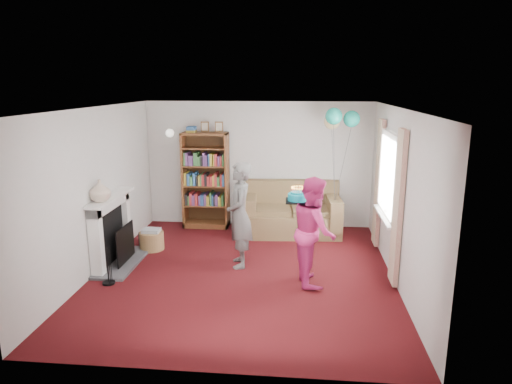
# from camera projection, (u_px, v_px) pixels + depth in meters

# --- Properties ---
(ground) EXTENTS (5.00, 5.00, 0.00)m
(ground) POSITION_uv_depth(u_px,v_px,m) (243.00, 273.00, 7.01)
(ground) COLOR black
(ground) RESTS_ON ground
(wall_back) EXTENTS (4.50, 0.02, 2.50)m
(wall_back) POSITION_uv_depth(u_px,v_px,m) (258.00, 165.00, 9.15)
(wall_back) COLOR silver
(wall_back) RESTS_ON ground
(wall_left) EXTENTS (0.02, 5.00, 2.50)m
(wall_left) POSITION_uv_depth(u_px,v_px,m) (96.00, 191.00, 6.94)
(wall_left) COLOR silver
(wall_left) RESTS_ON ground
(wall_right) EXTENTS (0.02, 5.00, 2.50)m
(wall_right) POSITION_uv_depth(u_px,v_px,m) (400.00, 198.00, 6.51)
(wall_right) COLOR silver
(wall_right) RESTS_ON ground
(ceiling) EXTENTS (4.50, 5.00, 0.01)m
(ceiling) POSITION_uv_depth(u_px,v_px,m) (242.00, 108.00, 6.43)
(ceiling) COLOR white
(ceiling) RESTS_ON wall_back
(fireplace) EXTENTS (0.55, 1.80, 1.12)m
(fireplace) POSITION_uv_depth(u_px,v_px,m) (115.00, 233.00, 7.28)
(fireplace) COLOR #3F3F42
(fireplace) RESTS_ON ground
(window_bay) EXTENTS (0.14, 2.02, 2.20)m
(window_bay) POSITION_uv_depth(u_px,v_px,m) (388.00, 191.00, 7.11)
(window_bay) COLOR white
(window_bay) RESTS_ON ground
(wall_sconce) EXTENTS (0.16, 0.23, 0.16)m
(wall_sconce) POSITION_uv_depth(u_px,v_px,m) (170.00, 133.00, 9.03)
(wall_sconce) COLOR gold
(wall_sconce) RESTS_ON ground
(bookcase) EXTENTS (0.90, 0.42, 2.12)m
(bookcase) POSITION_uv_depth(u_px,v_px,m) (206.00, 181.00, 9.12)
(bookcase) COLOR #472B14
(bookcase) RESTS_ON ground
(sofa) EXTENTS (1.85, 0.98, 0.98)m
(sofa) POSITION_uv_depth(u_px,v_px,m) (291.00, 214.00, 8.87)
(sofa) COLOR brown
(sofa) RESTS_ON ground
(wicker_basket) EXTENTS (0.42, 0.42, 0.38)m
(wicker_basket) POSITION_uv_depth(u_px,v_px,m) (152.00, 240.00, 7.97)
(wicker_basket) COLOR #A37A4C
(wicker_basket) RESTS_ON ground
(person_striped) EXTENTS (0.51, 0.67, 1.67)m
(person_striped) POSITION_uv_depth(u_px,v_px,m) (240.00, 215.00, 7.12)
(person_striped) COLOR black
(person_striped) RESTS_ON ground
(person_magenta) EXTENTS (0.70, 0.84, 1.57)m
(person_magenta) POSITION_uv_depth(u_px,v_px,m) (314.00, 231.00, 6.53)
(person_magenta) COLOR #C02667
(person_magenta) RESTS_ON ground
(birthday_cake) EXTENTS (0.37, 0.37, 0.22)m
(birthday_cake) POSITION_uv_depth(u_px,v_px,m) (298.00, 197.00, 6.81)
(birthday_cake) COLOR black
(birthday_cake) RESTS_ON ground
(balloons) EXTENTS (0.63, 0.68, 1.74)m
(balloons) POSITION_uv_depth(u_px,v_px,m) (339.00, 119.00, 8.15)
(balloons) COLOR #3F3F3F
(balloons) RESTS_ON ground
(mantel_vase) EXTENTS (0.35, 0.35, 0.33)m
(mantel_vase) POSITION_uv_depth(u_px,v_px,m) (100.00, 191.00, 6.77)
(mantel_vase) COLOR beige
(mantel_vase) RESTS_ON fireplace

